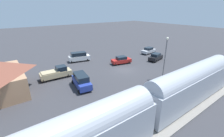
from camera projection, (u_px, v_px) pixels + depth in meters
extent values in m
plane|color=#38383D|center=(124.00, 70.00, 32.11)|extent=(200.00, 200.00, 0.00)
cube|color=gray|center=(190.00, 99.00, 21.60)|extent=(4.80, 70.00, 0.18)
cube|color=#59544C|center=(195.00, 101.00, 21.00)|extent=(0.10, 70.00, 0.12)
cube|color=#59544C|center=(185.00, 96.00, 22.08)|extent=(0.10, 70.00, 0.12)
cube|color=#B7B2A8|center=(166.00, 88.00, 24.57)|extent=(3.20, 46.00, 0.30)
cube|color=#ADB2BC|center=(190.00, 87.00, 20.49)|extent=(2.90, 16.49, 3.70)
cube|color=gold|center=(180.00, 85.00, 21.69)|extent=(0.04, 15.17, 0.36)
cylinder|color=#ADB2BC|center=(193.00, 75.00, 19.86)|extent=(2.75, 15.83, 2.76)
cube|color=#4C3323|center=(25.00, 81.00, 24.85)|extent=(1.10, 0.08, 2.10)
cylinder|color=brown|center=(194.00, 72.00, 29.41)|extent=(0.22, 0.22, 0.85)
cylinder|color=yellow|center=(195.00, 68.00, 29.14)|extent=(0.36, 0.36, 0.62)
sphere|color=tan|center=(196.00, 66.00, 28.99)|extent=(0.24, 0.24, 0.24)
cylinder|color=#333338|center=(181.00, 78.00, 26.50)|extent=(0.22, 0.22, 0.85)
cylinder|color=green|center=(182.00, 75.00, 26.23)|extent=(0.36, 0.36, 0.62)
sphere|color=tan|center=(182.00, 72.00, 26.08)|extent=(0.24, 0.24, 0.24)
cube|color=silver|center=(148.00, 51.00, 43.67)|extent=(2.25, 4.65, 0.76)
cube|color=#19232D|center=(149.00, 49.00, 43.41)|extent=(1.81, 2.30, 0.64)
cylinder|color=black|center=(150.00, 51.00, 45.42)|extent=(0.22, 0.68, 0.68)
cylinder|color=black|center=(154.00, 52.00, 44.31)|extent=(0.22, 0.68, 0.68)
cylinder|color=black|center=(142.00, 53.00, 43.30)|extent=(0.22, 0.68, 0.68)
cylinder|color=black|center=(147.00, 54.00, 42.19)|extent=(0.22, 0.68, 0.68)
cube|color=#283D9E|center=(82.00, 82.00, 24.80)|extent=(5.15, 2.72, 1.00)
cube|color=#19232D|center=(81.00, 77.00, 24.59)|extent=(3.66, 2.25, 0.88)
cylinder|color=black|center=(91.00, 89.00, 23.78)|extent=(0.22, 0.68, 0.68)
cylinder|color=black|center=(80.00, 92.00, 23.04)|extent=(0.22, 0.68, 0.68)
cylinder|color=black|center=(83.00, 80.00, 26.93)|extent=(0.22, 0.68, 0.68)
cylinder|color=black|center=(74.00, 82.00, 26.19)|extent=(0.22, 0.68, 0.68)
cube|color=white|center=(79.00, 58.00, 37.20)|extent=(2.98, 5.21, 1.00)
cube|color=#19232D|center=(78.00, 54.00, 36.81)|extent=(2.43, 3.72, 0.88)
cylinder|color=black|center=(86.00, 58.00, 38.84)|extent=(0.22, 0.68, 0.68)
cylinder|color=black|center=(88.00, 60.00, 37.37)|extent=(0.22, 0.68, 0.68)
cylinder|color=black|center=(71.00, 60.00, 37.40)|extent=(0.22, 0.68, 0.68)
cylinder|color=black|center=(72.00, 62.00, 35.93)|extent=(0.22, 0.68, 0.68)
cube|color=#C6B284|center=(56.00, 74.00, 28.05)|extent=(2.27, 5.51, 0.92)
cube|color=#19232D|center=(61.00, 68.00, 28.26)|extent=(1.82, 1.83, 0.84)
cylinder|color=black|center=(66.00, 72.00, 29.99)|extent=(0.22, 0.76, 0.76)
cylinder|color=black|center=(69.00, 75.00, 28.65)|extent=(0.22, 0.76, 0.76)
cylinder|color=black|center=(43.00, 77.00, 27.79)|extent=(0.22, 0.76, 0.76)
cylinder|color=black|center=(45.00, 81.00, 26.45)|extent=(0.22, 0.76, 0.76)
cube|color=#C6B284|center=(50.00, 72.00, 27.37)|extent=(2.03, 3.07, 0.20)
cube|color=red|center=(121.00, 61.00, 35.53)|extent=(2.77, 4.79, 0.76)
cube|color=#19232D|center=(121.00, 58.00, 35.28)|extent=(2.05, 2.46, 0.64)
cylinder|color=black|center=(116.00, 64.00, 34.35)|extent=(0.22, 0.68, 0.68)
cylinder|color=black|center=(113.00, 62.00, 35.71)|extent=(0.22, 0.68, 0.68)
cylinder|color=black|center=(129.00, 62.00, 35.63)|extent=(0.22, 0.68, 0.68)
cylinder|color=black|center=(126.00, 60.00, 37.00)|extent=(0.22, 0.68, 0.68)
cube|color=black|center=(156.00, 57.00, 37.91)|extent=(2.84, 4.81, 0.76)
cube|color=#19232D|center=(156.00, 55.00, 37.66)|extent=(2.08, 2.48, 0.64)
cylinder|color=black|center=(155.00, 57.00, 39.74)|extent=(0.22, 0.68, 0.68)
cylinder|color=black|center=(161.00, 58.00, 38.79)|extent=(0.22, 0.68, 0.68)
cylinder|color=black|center=(149.00, 60.00, 37.31)|extent=(0.22, 0.68, 0.68)
cylinder|color=black|center=(155.00, 61.00, 36.36)|extent=(0.22, 0.68, 0.68)
cylinder|color=#515156|center=(165.00, 60.00, 27.08)|extent=(0.16, 0.16, 7.10)
sphere|color=#EAE5C6|center=(167.00, 38.00, 25.73)|extent=(0.44, 0.44, 0.44)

